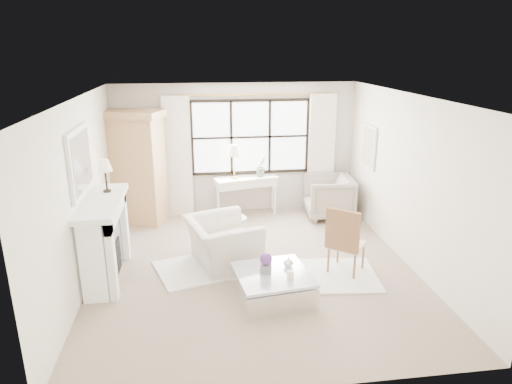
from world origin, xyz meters
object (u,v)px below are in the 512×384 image
console_table (246,195)px  coffee_table (273,285)px  armoire (137,167)px  club_armchair (223,242)px

console_table → coffee_table: size_ratio=1.22×
armoire → club_armchair: armoire is taller
armoire → club_armchair: (1.53, -2.15, -0.76)m
armoire → club_armchair: size_ratio=1.94×
console_table → armoire: bearing=170.8°
coffee_table → armoire: bearing=115.8°
console_table → club_armchair: 2.38m
club_armchair → console_table: bearing=-31.9°
coffee_table → console_table: bearing=82.1°
club_armchair → coffee_table: bearing=-167.5°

